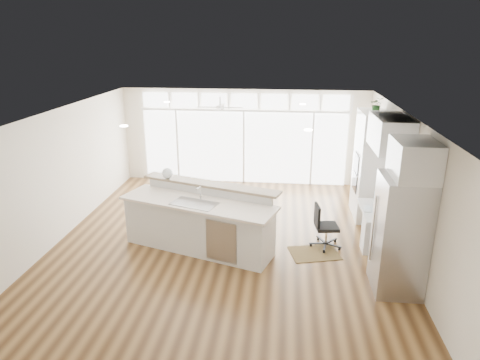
# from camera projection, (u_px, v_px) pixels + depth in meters

# --- Properties ---
(floor) EXTENTS (7.00, 8.00, 0.02)m
(floor) POSITION_uv_depth(u_px,v_px,m) (225.00, 243.00, 8.95)
(floor) COLOR #492E16
(floor) RESTS_ON ground
(ceiling) EXTENTS (7.00, 8.00, 0.02)m
(ceiling) POSITION_uv_depth(u_px,v_px,m) (224.00, 114.00, 8.08)
(ceiling) COLOR silver
(ceiling) RESTS_ON wall_back
(wall_back) EXTENTS (7.00, 0.04, 2.70)m
(wall_back) POSITION_uv_depth(u_px,v_px,m) (244.00, 137.00, 12.28)
(wall_back) COLOR silver
(wall_back) RESTS_ON floor
(wall_front) EXTENTS (7.00, 0.04, 2.70)m
(wall_front) POSITION_uv_depth(u_px,v_px,m) (175.00, 299.00, 4.75)
(wall_front) COLOR silver
(wall_front) RESTS_ON floor
(wall_left) EXTENTS (0.04, 8.00, 2.70)m
(wall_left) POSITION_uv_depth(u_px,v_px,m) (58.00, 176.00, 8.86)
(wall_left) COLOR silver
(wall_left) RESTS_ON floor
(wall_right) EXTENTS (0.04, 8.00, 2.70)m
(wall_right) POSITION_uv_depth(u_px,v_px,m) (406.00, 188.00, 8.16)
(wall_right) COLOR silver
(wall_right) RESTS_ON floor
(glass_wall) EXTENTS (5.80, 0.06, 2.08)m
(glass_wall) POSITION_uv_depth(u_px,v_px,m) (244.00, 147.00, 12.32)
(glass_wall) COLOR silver
(glass_wall) RESTS_ON wall_back
(transom_row) EXTENTS (5.90, 0.06, 0.40)m
(transom_row) POSITION_uv_depth(u_px,v_px,m) (244.00, 101.00, 11.89)
(transom_row) COLOR silver
(transom_row) RESTS_ON wall_back
(desk_window) EXTENTS (0.04, 0.85, 0.85)m
(desk_window) POSITION_uv_depth(u_px,v_px,m) (401.00, 173.00, 8.39)
(desk_window) COLOR silver
(desk_window) RESTS_ON wall_right
(ceiling_fan) EXTENTS (1.16, 1.16, 0.32)m
(ceiling_fan) POSITION_uv_depth(u_px,v_px,m) (220.00, 103.00, 10.83)
(ceiling_fan) COLOR white
(ceiling_fan) RESTS_ON ceiling
(recessed_lights) EXTENTS (3.40, 3.00, 0.02)m
(recessed_lights) POSITION_uv_depth(u_px,v_px,m) (225.00, 114.00, 8.27)
(recessed_lights) COLOR white
(recessed_lights) RESTS_ON ceiling
(oven_cabinet) EXTENTS (0.64, 1.20, 2.50)m
(oven_cabinet) POSITION_uv_depth(u_px,v_px,m) (371.00, 165.00, 9.92)
(oven_cabinet) COLOR silver
(oven_cabinet) RESTS_ON floor
(desk_nook) EXTENTS (0.72, 1.30, 0.76)m
(desk_nook) POSITION_uv_depth(u_px,v_px,m) (378.00, 227.00, 8.80)
(desk_nook) COLOR silver
(desk_nook) RESTS_ON floor
(upper_cabinets) EXTENTS (0.64, 1.30, 0.64)m
(upper_cabinets) POSITION_uv_depth(u_px,v_px,m) (391.00, 133.00, 8.16)
(upper_cabinets) COLOR silver
(upper_cabinets) RESTS_ON wall_right
(refrigerator) EXTENTS (0.76, 0.90, 2.00)m
(refrigerator) POSITION_uv_depth(u_px,v_px,m) (400.00, 235.00, 7.04)
(refrigerator) COLOR #A4A5A9
(refrigerator) RESTS_ON floor
(fridge_cabinet) EXTENTS (0.64, 0.90, 0.60)m
(fridge_cabinet) POSITION_uv_depth(u_px,v_px,m) (414.00, 159.00, 6.62)
(fridge_cabinet) COLOR silver
(fridge_cabinet) RESTS_ON wall_right
(framed_photos) EXTENTS (0.06, 0.22, 0.80)m
(framed_photos) POSITION_uv_depth(u_px,v_px,m) (393.00, 171.00, 9.02)
(framed_photos) COLOR black
(framed_photos) RESTS_ON wall_right
(kitchen_island) EXTENTS (3.36, 2.12, 1.25)m
(kitchen_island) POSITION_uv_depth(u_px,v_px,m) (198.00, 220.00, 8.52)
(kitchen_island) COLOR silver
(kitchen_island) RESTS_ON floor
(rug) EXTENTS (1.08, 0.90, 0.01)m
(rug) POSITION_uv_depth(u_px,v_px,m) (314.00, 253.00, 8.51)
(rug) COLOR #362611
(rug) RESTS_ON floor
(office_chair) EXTENTS (0.53, 0.50, 0.91)m
(office_chair) POSITION_uv_depth(u_px,v_px,m) (327.00, 226.00, 8.64)
(office_chair) COLOR black
(office_chair) RESTS_ON floor
(fishbowl) EXTENTS (0.30, 0.30, 0.23)m
(fishbowl) POSITION_uv_depth(u_px,v_px,m) (167.00, 173.00, 9.00)
(fishbowl) COLOR silver
(fishbowl) RESTS_ON kitchen_island
(monitor) EXTENTS (0.12, 0.47, 0.38)m
(monitor) POSITION_uv_depth(u_px,v_px,m) (377.00, 201.00, 8.62)
(monitor) COLOR black
(monitor) RESTS_ON desk_nook
(keyboard) EXTENTS (0.18, 0.37, 0.02)m
(keyboard) POSITION_uv_depth(u_px,v_px,m) (367.00, 209.00, 8.69)
(keyboard) COLOR silver
(keyboard) RESTS_ON desk_nook
(potted_plant) EXTENTS (0.33, 0.36, 0.25)m
(potted_plant) POSITION_uv_depth(u_px,v_px,m) (377.00, 106.00, 9.48)
(potted_plant) COLOR #285C27
(potted_plant) RESTS_ON oven_cabinet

